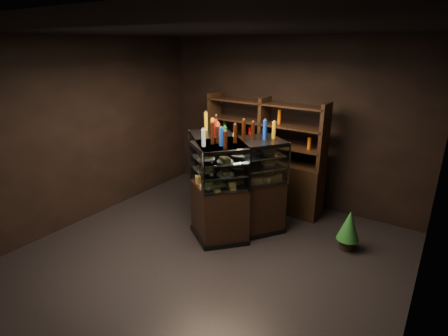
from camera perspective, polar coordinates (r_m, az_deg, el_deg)
The scene contains 7 objects.
ground at distance 5.10m, azimuth -2.57°, elevation -14.58°, with size 5.00×5.00×0.00m, color black.
room_shell at distance 4.32m, azimuth -2.96°, elevation 7.28°, with size 5.02×5.02×3.01m.
display_case at distance 5.58m, azimuth 0.60°, elevation -5.38°, with size 1.79×1.54×1.51m.
food_display at distance 5.35m, azimuth 0.58°, elevation 0.37°, with size 1.33×1.13×0.46m.
bottles_top at distance 5.21m, azimuth 0.65°, elevation 6.08°, with size 1.16×0.99×0.30m.
potted_conifer at distance 5.42m, azimuth 19.76°, elevation -8.73°, with size 0.32×0.32×0.69m.
back_shelving at distance 6.50m, azimuth 6.27°, elevation -0.81°, with size 2.26×0.48×2.00m.
Camera 1 is at (2.52, -3.39, 2.85)m, focal length 28.00 mm.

